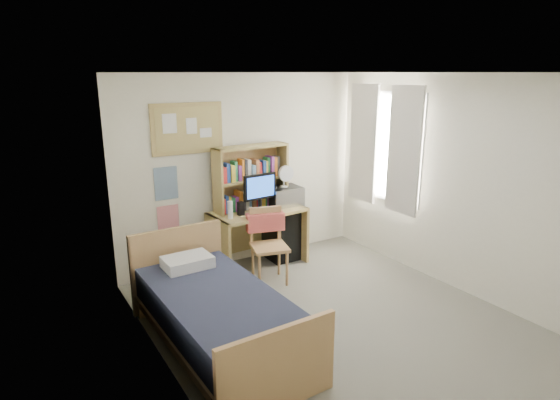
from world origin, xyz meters
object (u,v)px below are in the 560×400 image
mini_fridge (283,232)px  microwave (284,196)px  bulletin_board (187,129)px  desk_fan (284,177)px  monitor (260,193)px  desk (258,238)px  bed (219,321)px  speaker_left (241,209)px  speaker_right (278,201)px  desk_chair (269,246)px

mini_fridge → microwave: bearing=-90.0°
bulletin_board → desk_fan: (1.27, -0.26, -0.72)m
monitor → microwave: size_ratio=1.10×
desk → microwave: bearing=3.8°
bed → desk_fan: desk_fan is taller
monitor → speaker_left: bearing=180.0°
bulletin_board → monitor: bearing=-25.2°
desk → speaker_right: speaker_right is taller
desk_chair → mini_fridge: desk_chair is taller
bulletin_board → speaker_left: (0.52, -0.40, -1.03)m
mini_fridge → speaker_right: 0.53m
speaker_left → speaker_right: size_ratio=1.01×
bed → desk_fan: bearing=41.4°
speaker_right → microwave: bearing=30.4°
desk_chair → speaker_right: size_ratio=5.36×
desk_chair → monitor: size_ratio=1.87×
speaker_right → desk_fan: (0.15, 0.10, 0.30)m
speaker_left → microwave: 0.76m
desk → speaker_right: size_ratio=7.18×
bulletin_board → desk_fan: bearing=-11.8°
speaker_left → microwave: (0.75, 0.14, 0.03)m
desk_chair → microwave: (0.58, 0.59, 0.44)m
mini_fridge → monitor: monitor is taller
mini_fridge → bed: bearing=-136.0°
monitor → speaker_left: (-0.30, -0.02, -0.17)m
bulletin_board → desk: 1.75m
mini_fridge → desk_fan: bearing=-90.0°
bulletin_board → desk_fan: 1.48m
bulletin_board → monitor: (0.82, -0.38, -0.86)m
desk_fan → speaker_left: bearing=-168.4°
bulletin_board → speaker_right: (1.12, -0.36, -1.03)m
bed → speaker_right: speaker_right is taller
monitor → speaker_left: 0.34m
monitor → mini_fridge: bearing=13.6°
mini_fridge → bed: mini_fridge is taller
speaker_right → desk: bearing=168.7°
speaker_left → microwave: size_ratio=0.39×
speaker_left → speaker_right: 0.60m
desk → desk_fan: 0.92m
bed → speaker_left: (1.00, 1.47, 0.61)m
bed → speaker_right: (1.60, 1.51, 0.61)m
desk_chair → monitor: (0.13, 0.47, 0.58)m
microwave → speaker_left: bearing=-168.4°
bed → bulletin_board: bearing=74.3°
desk → monitor: 0.66m
bulletin_board → bed: size_ratio=0.45×
bulletin_board → microwave: bulletin_board is taller
bulletin_board → speaker_right: bearing=-18.1°
bulletin_board → microwave: size_ratio=2.02×
speaker_right → bed: bearing=-140.5°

